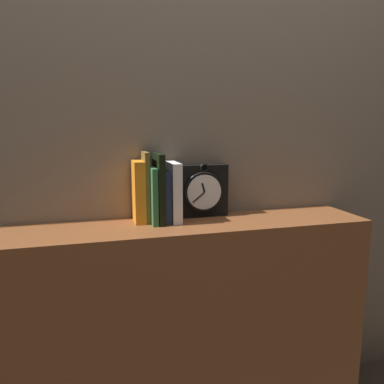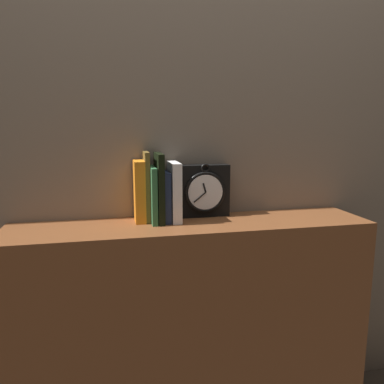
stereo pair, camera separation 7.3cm
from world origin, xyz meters
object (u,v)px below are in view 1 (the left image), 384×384
Objects in this scene: book_slot0_orange at (139,192)px; book_slot4_navy at (165,197)px; book_slot1_brown at (146,187)px; book_slot2_green at (152,195)px; book_slot5_white at (174,192)px; book_slot3_black at (159,188)px; clock at (202,191)px.

book_slot4_navy is (0.10, -0.01, -0.02)m from book_slot0_orange.
book_slot1_brown is 0.04m from book_slot2_green.
book_slot3_black is at bearing -174.09° from book_slot5_white.
book_slot3_black is at bearing -3.68° from book_slot2_green.
book_slot3_black is at bearing -165.98° from clock.
book_slot2_green is at bearing -176.98° from book_slot5_white.
book_slot4_navy is (0.07, -0.01, -0.04)m from book_slot1_brown.
clock is 0.19m from book_slot3_black.
book_slot4_navy is at bearing -10.98° from book_slot1_brown.
book_slot5_white is (-0.12, -0.04, 0.01)m from clock.
book_slot2_green is 0.81× the size of book_slot3_black.
clock is 0.96× the size of book_slot5_white.
book_slot5_white reaches higher than book_slot2_green.
book_slot2_green is at bearing 176.32° from book_slot3_black.
book_slot2_green is 0.05m from book_slot4_navy.
book_slot3_black reaches higher than book_slot4_navy.
book_slot0_orange is 0.05m from book_slot2_green.
book_slot5_white is at bearing 5.91° from book_slot3_black.
book_slot0_orange is (-0.25, -0.02, 0.01)m from clock.
book_slot4_navy is at bearing 173.43° from book_slot5_white.
book_slot0_orange is at bearing 173.37° from book_slot5_white.
clock is at bearing 5.43° from book_slot0_orange.
clock is 1.15× the size of book_slot4_navy.
clock is at bearing 5.58° from book_slot1_brown.
book_slot5_white reaches higher than book_slot4_navy.
book_slot4_navy is 0.84× the size of book_slot5_white.
book_slot3_black is 0.06m from book_slot5_white.
clock is at bearing 11.95° from book_slot2_green.
book_slot5_white is (0.03, -0.00, 0.02)m from book_slot4_navy.
book_slot0_orange is 1.10× the size of book_slot2_green.
book_slot0_orange reaches higher than book_slot2_green.
book_slot0_orange is 0.10m from book_slot4_navy.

